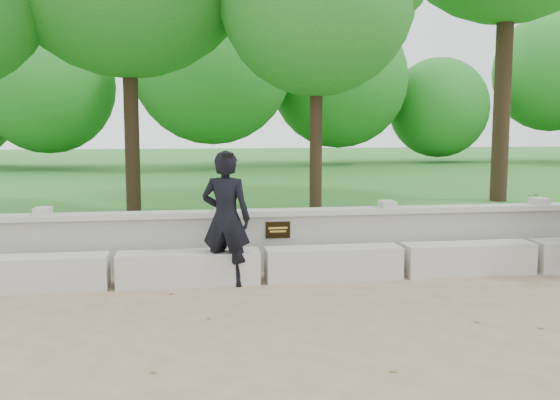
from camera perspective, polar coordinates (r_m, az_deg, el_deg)
The scene contains 7 objects.
ground at distance 6.84m, azimuth 0.41°, elevation -11.36°, with size 80.00×80.00×0.00m, color #A28363.
lawn at distance 20.54m, azimuth -5.84°, elevation 1.17°, with size 40.00×22.00×0.25m, color #286F24.
concrete_bench at distance 8.59m, azimuth -1.62°, elevation -6.02°, with size 11.90×0.45×0.45m.
parapet_wall at distance 9.23m, azimuth -2.17°, elevation -3.61°, with size 12.50×0.35×0.90m.
man_main at distance 8.32m, azimuth -4.96°, elevation -1.68°, with size 0.77×0.72×1.81m.
shrub_b at distance 10.09m, azimuth -4.02°, elevation -2.14°, with size 0.35×0.28×0.63m, color #36822C.
shrub_c at distance 13.07m, azimuth 22.76°, elevation -0.77°, with size 0.50×0.43×0.56m, color #36822C.
Camera 1 is at (-1.04, -6.41, 2.13)m, focal length 40.00 mm.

